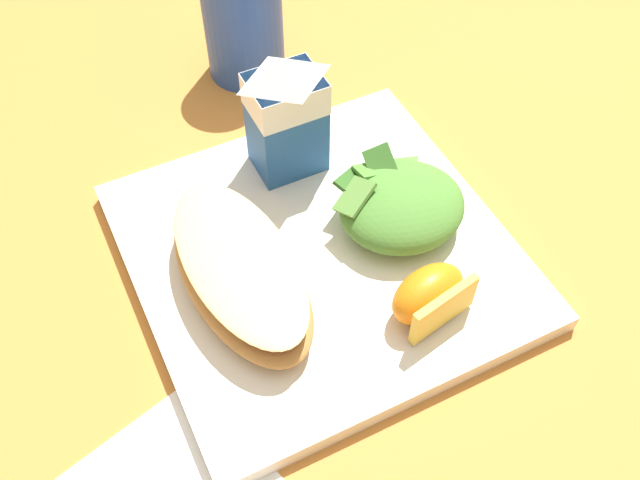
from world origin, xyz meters
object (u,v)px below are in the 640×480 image
(milk_carton, at_px, (286,110))
(orange_wedge_front, at_px, (430,295))
(green_salad_pile, at_px, (401,205))
(drinking_blue_cup, at_px, (243,24))
(white_plate, at_px, (320,254))
(cheesy_pizza_bread, at_px, (240,271))

(milk_carton, bearing_deg, orange_wedge_front, -81.19)
(green_salad_pile, distance_m, milk_carton, 0.12)
(milk_carton, xyz_separation_m, drinking_blue_cup, (0.02, 0.15, -0.02))
(white_plate, distance_m, orange_wedge_front, 0.10)
(green_salad_pile, height_order, drinking_blue_cup, drinking_blue_cup)
(green_salad_pile, relative_size, drinking_blue_cup, 0.97)
(cheesy_pizza_bread, relative_size, green_salad_pile, 1.68)
(orange_wedge_front, bearing_deg, drinking_blue_cup, 90.70)
(cheesy_pizza_bread, distance_m, milk_carton, 0.14)
(orange_wedge_front, height_order, drinking_blue_cup, drinking_blue_cup)
(cheesy_pizza_bread, distance_m, drinking_blue_cup, 0.27)
(green_salad_pile, height_order, orange_wedge_front, green_salad_pile)
(green_salad_pile, distance_m, orange_wedge_front, 0.08)
(white_plate, distance_m, milk_carton, 0.12)
(orange_wedge_front, xyz_separation_m, drinking_blue_cup, (-0.00, 0.33, 0.02))
(white_plate, height_order, cheesy_pizza_bread, cheesy_pizza_bread)
(cheesy_pizza_bread, distance_m, orange_wedge_front, 0.14)
(milk_carton, relative_size, orange_wedge_front, 1.67)
(orange_wedge_front, bearing_deg, cheesy_pizza_bread, 144.43)
(white_plate, relative_size, milk_carton, 2.55)
(white_plate, distance_m, green_salad_pile, 0.07)
(white_plate, xyz_separation_m, orange_wedge_front, (0.04, -0.09, 0.03))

